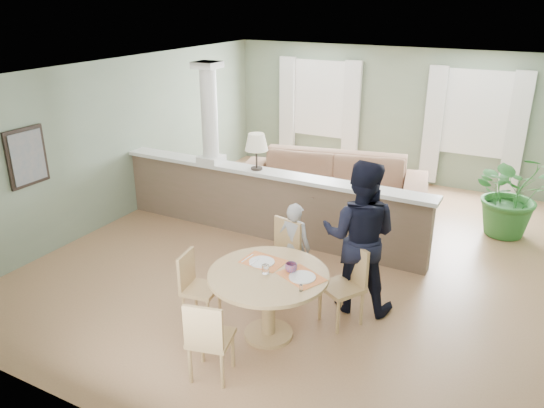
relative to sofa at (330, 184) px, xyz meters
The scene contains 12 objects.
ground 1.87m from the sofa, 76.15° to the right, with size 8.00×8.00×0.00m, color tan.
room_shell 1.78m from the sofa, 70.28° to the right, with size 7.02×8.02×2.71m.
pony_wall 1.66m from the sofa, 109.69° to the right, with size 5.32×0.38×2.70m.
sofa is the anchor object (origin of this frame).
houseplant 3.00m from the sofa, ahead, with size 1.27×1.10×1.41m, color #2C6A2A.
dining_table 3.98m from the sofa, 77.52° to the right, with size 1.34×1.34×0.91m.
chair_far_boy 2.99m from the sofa, 79.75° to the right, with size 0.53×0.53×0.98m.
chair_far_man 3.53m from the sofa, 64.54° to the right, with size 0.59×0.59×0.96m.
chair_near 4.88m from the sofa, 81.96° to the right, with size 0.51×0.51×0.92m.
chair_side 4.01m from the sofa, 90.93° to the right, with size 0.45×0.45×0.87m.
child_person 2.88m from the sofa, 77.01° to the right, with size 0.44×0.29×1.21m, color #9B9BA0.
man_person 3.25m from the sofa, 61.77° to the right, with size 0.93×0.72×1.91m, color black.
Camera 1 is at (2.86, -6.64, 3.66)m, focal length 35.00 mm.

